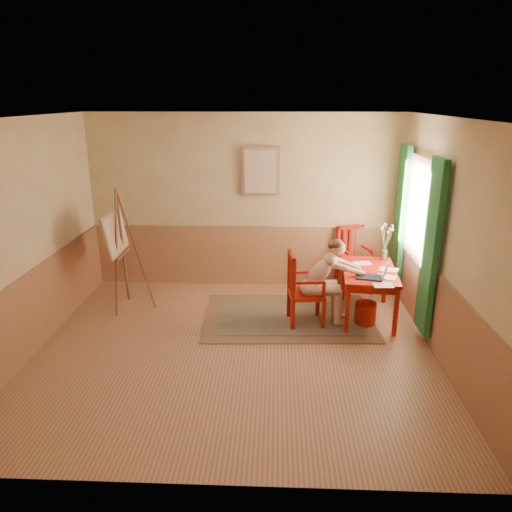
{
  "coord_description": "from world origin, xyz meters",
  "views": [
    {
      "loc": [
        0.5,
        -5.38,
        3.01
      ],
      "look_at": [
        0.25,
        0.55,
        1.05
      ],
      "focal_mm": 33.79,
      "sensor_mm": 36.0,
      "label": 1
    }
  ],
  "objects_px": {
    "table": "(369,276)",
    "laptop": "(375,275)",
    "figure": "(325,278)",
    "easel": "(118,238)",
    "chair_back": "(353,259)",
    "chair_left": "(303,289)"
  },
  "relations": [
    {
      "from": "table",
      "to": "laptop",
      "type": "relative_size",
      "value": 2.75
    },
    {
      "from": "table",
      "to": "laptop",
      "type": "height_order",
      "value": "laptop"
    },
    {
      "from": "table",
      "to": "figure",
      "type": "bearing_deg",
      "value": -161.28
    },
    {
      "from": "figure",
      "to": "laptop",
      "type": "bearing_deg",
      "value": -10.03
    },
    {
      "from": "table",
      "to": "easel",
      "type": "relative_size",
      "value": 0.69
    },
    {
      "from": "table",
      "to": "chair_back",
      "type": "distance_m",
      "value": 1.04
    },
    {
      "from": "table",
      "to": "chair_back",
      "type": "height_order",
      "value": "chair_back"
    },
    {
      "from": "table",
      "to": "chair_left",
      "type": "height_order",
      "value": "chair_left"
    },
    {
      "from": "table",
      "to": "easel",
      "type": "height_order",
      "value": "easel"
    },
    {
      "from": "chair_back",
      "to": "figure",
      "type": "height_order",
      "value": "figure"
    },
    {
      "from": "chair_back",
      "to": "easel",
      "type": "relative_size",
      "value": 0.57
    },
    {
      "from": "chair_back",
      "to": "figure",
      "type": "relative_size",
      "value": 0.86
    },
    {
      "from": "chair_left",
      "to": "chair_back",
      "type": "xyz_separation_m",
      "value": [
        0.88,
        1.28,
        0.01
      ]
    },
    {
      "from": "figure",
      "to": "easel",
      "type": "height_order",
      "value": "easel"
    },
    {
      "from": "chair_left",
      "to": "figure",
      "type": "distance_m",
      "value": 0.34
    },
    {
      "from": "table",
      "to": "laptop",
      "type": "distance_m",
      "value": 0.36
    },
    {
      "from": "easel",
      "to": "chair_back",
      "type": "bearing_deg",
      "value": 13.48
    },
    {
      "from": "chair_left",
      "to": "easel",
      "type": "xyz_separation_m",
      "value": [
        -2.65,
        0.43,
        0.57
      ]
    },
    {
      "from": "figure",
      "to": "easel",
      "type": "distance_m",
      "value": 3.01
    },
    {
      "from": "laptop",
      "to": "easel",
      "type": "distance_m",
      "value": 3.65
    },
    {
      "from": "chair_back",
      "to": "laptop",
      "type": "height_order",
      "value": "chair_back"
    },
    {
      "from": "table",
      "to": "easel",
      "type": "bearing_deg",
      "value": 176.98
    }
  ]
}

